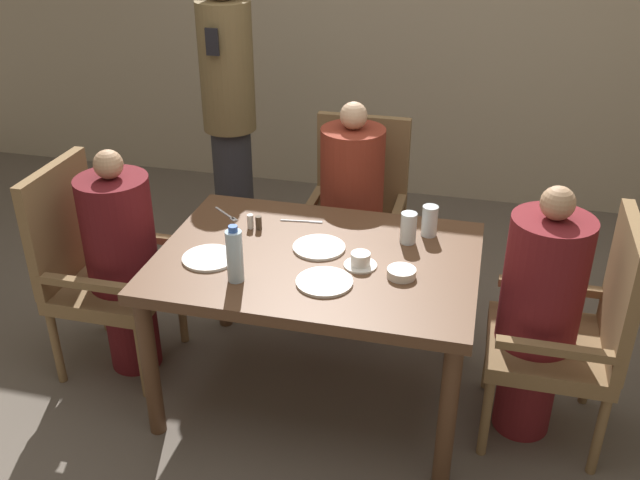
{
  "coord_description": "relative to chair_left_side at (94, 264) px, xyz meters",
  "views": [
    {
      "loc": [
        0.63,
        -2.51,
        2.18
      ],
      "look_at": [
        0.0,
        0.05,
        0.77
      ],
      "focal_mm": 40.0,
      "sensor_mm": 36.0,
      "label": 1
    }
  ],
  "objects": [
    {
      "name": "ground_plane",
      "position": [
        1.06,
        0.0,
        -0.53
      ],
      "size": [
        16.0,
        16.0,
        0.0
      ],
      "primitive_type": "plane",
      "color": "#60564C"
    },
    {
      "name": "dining_table",
      "position": [
        1.06,
        0.0,
        0.1
      ],
      "size": [
        1.33,
        0.95,
        0.72
      ],
      "color": "brown",
      "rests_on": "ground_plane"
    },
    {
      "name": "chair_left_side",
      "position": [
        0.0,
        0.0,
        0.0
      ],
      "size": [
        0.5,
        0.5,
        1.01
      ],
      "color": "brown",
      "rests_on": "ground_plane"
    },
    {
      "name": "diner_in_left_chair",
      "position": [
        0.15,
        0.0,
        0.04
      ],
      "size": [
        0.32,
        0.32,
        1.11
      ],
      "color": "#5B1419",
      "rests_on": "ground_plane"
    },
    {
      "name": "chair_far_side",
      "position": [
        1.06,
        0.87,
        0.0
      ],
      "size": [
        0.5,
        0.5,
        1.01
      ],
      "color": "brown",
      "rests_on": "ground_plane"
    },
    {
      "name": "diner_in_far_chair",
      "position": [
        1.06,
        0.72,
        0.07
      ],
      "size": [
        0.32,
        0.32,
        1.16
      ],
      "color": "maroon",
      "rests_on": "ground_plane"
    },
    {
      "name": "chair_right_side",
      "position": [
        2.13,
        0.0,
        0.0
      ],
      "size": [
        0.5,
        0.5,
        1.01
      ],
      "color": "brown",
      "rests_on": "ground_plane"
    },
    {
      "name": "diner_in_right_chair",
      "position": [
        1.98,
        0.0,
        0.05
      ],
      "size": [
        0.32,
        0.32,
        1.13
      ],
      "color": "maroon",
      "rests_on": "ground_plane"
    },
    {
      "name": "standing_host",
      "position": [
        0.27,
        1.13,
        0.41
      ],
      "size": [
        0.3,
        0.33,
        1.76
      ],
      "color": "#2D2D33",
      "rests_on": "ground_plane"
    },
    {
      "name": "plate_main_left",
      "position": [
        0.64,
        -0.14,
        0.19
      ],
      "size": [
        0.22,
        0.22,
        0.01
      ],
      "color": "white",
      "rests_on": "dining_table"
    },
    {
      "name": "plate_main_right",
      "position": [
        1.14,
        -0.21,
        0.19
      ],
      "size": [
        0.22,
        0.22,
        0.01
      ],
      "color": "white",
      "rests_on": "dining_table"
    },
    {
      "name": "plate_dessert_center",
      "position": [
        1.05,
        0.06,
        0.19
      ],
      "size": [
        0.22,
        0.22,
        0.01
      ],
      "color": "white",
      "rests_on": "dining_table"
    },
    {
      "name": "teacup_with_saucer",
      "position": [
        1.25,
        -0.04,
        0.21
      ],
      "size": [
        0.14,
        0.14,
        0.06
      ],
      "color": "white",
      "rests_on": "dining_table"
    },
    {
      "name": "bowl_small",
      "position": [
        1.43,
        -0.08,
        0.21
      ],
      "size": [
        0.12,
        0.12,
        0.04
      ],
      "color": "white",
      "rests_on": "dining_table"
    },
    {
      "name": "water_bottle",
      "position": [
        0.8,
        -0.26,
        0.3
      ],
      "size": [
        0.07,
        0.07,
        0.24
      ],
      "color": "silver",
      "rests_on": "dining_table"
    },
    {
      "name": "glass_tall_near",
      "position": [
        1.41,
        0.21,
        0.26
      ],
      "size": [
        0.07,
        0.07,
        0.14
      ],
      "color": "silver",
      "rests_on": "dining_table"
    },
    {
      "name": "glass_tall_mid",
      "position": [
        1.49,
        0.3,
        0.26
      ],
      "size": [
        0.07,
        0.07,
        0.14
      ],
      "color": "silver",
      "rests_on": "dining_table"
    },
    {
      "name": "salt_shaker",
      "position": [
        0.71,
        0.17,
        0.22
      ],
      "size": [
        0.03,
        0.03,
        0.07
      ],
      "color": "white",
      "rests_on": "dining_table"
    },
    {
      "name": "pepper_shaker",
      "position": [
        0.75,
        0.17,
        0.22
      ],
      "size": [
        0.03,
        0.03,
        0.06
      ],
      "color": "#4C3D2D",
      "rests_on": "dining_table"
    },
    {
      "name": "fork_beside_plate",
      "position": [
        0.57,
        0.27,
        0.19
      ],
      "size": [
        0.15,
        0.13,
        0.0
      ],
      "color": "silver",
      "rests_on": "dining_table"
    },
    {
      "name": "knife_beside_plate",
      "position": [
        0.93,
        0.29,
        0.19
      ],
      "size": [
        0.19,
        0.04,
        0.0
      ],
      "color": "silver",
      "rests_on": "dining_table"
    }
  ]
}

